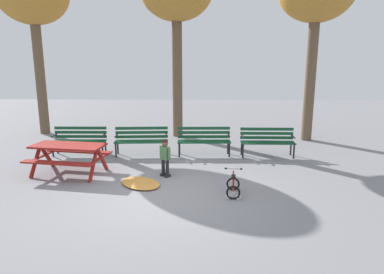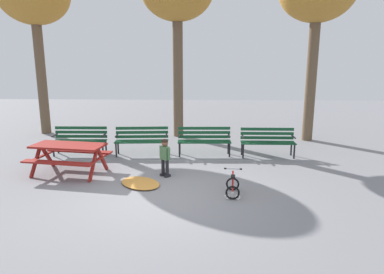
# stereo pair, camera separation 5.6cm
# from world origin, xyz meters

# --- Properties ---
(ground) EXTENTS (36.00, 36.00, 0.00)m
(ground) POSITION_xyz_m (0.00, 0.00, 0.00)
(ground) COLOR gray
(picnic_table) EXTENTS (1.98, 1.59, 0.79)m
(picnic_table) POSITION_xyz_m (-2.50, 1.42, 0.59)
(picnic_table) COLOR maroon
(picnic_table) RESTS_ON ground
(park_bench_far_left) EXTENTS (1.61, 0.49, 0.85)m
(park_bench_far_left) POSITION_xyz_m (-2.86, 3.25, 0.51)
(park_bench_far_left) COLOR #144728
(park_bench_far_left) RESTS_ON ground
(park_bench_left) EXTENTS (1.63, 0.58, 0.85)m
(park_bench_left) POSITION_xyz_m (-0.97, 3.28, 0.51)
(park_bench_left) COLOR #144728
(park_bench_left) RESTS_ON ground
(park_bench_right) EXTENTS (1.62, 0.52, 0.85)m
(park_bench_right) POSITION_xyz_m (0.94, 3.33, 0.51)
(park_bench_right) COLOR #144728
(park_bench_right) RESTS_ON ground
(park_bench_far_right) EXTENTS (1.60, 0.47, 0.85)m
(park_bench_far_right) POSITION_xyz_m (2.84, 3.26, 0.51)
(park_bench_far_right) COLOR #144728
(park_bench_far_right) RESTS_ON ground
(child_standing) EXTENTS (0.29, 0.28, 0.96)m
(child_standing) POSITION_xyz_m (-0.03, 1.29, 0.56)
(child_standing) COLOR black
(child_standing) RESTS_ON ground
(kids_bicycle) EXTENTS (0.40, 0.58, 0.54)m
(kids_bicycle) POSITION_xyz_m (1.56, 0.13, 0.20)
(kids_bicycle) COLOR black
(kids_bicycle) RESTS_ON ground
(leaf_pile) EXTENTS (1.30, 1.28, 0.07)m
(leaf_pile) POSITION_xyz_m (-0.55, 0.69, 0.04)
(leaf_pile) COLOR #C68438
(leaf_pile) RESTS_ON ground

